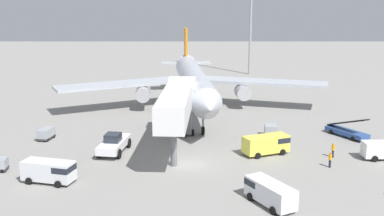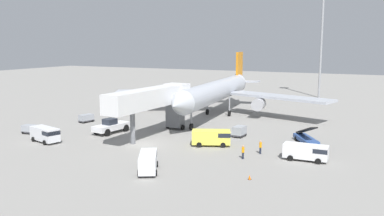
{
  "view_description": "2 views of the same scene",
  "coord_description": "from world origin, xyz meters",
  "views": [
    {
      "loc": [
        0.42,
        -46.83,
        16.95
      ],
      "look_at": [
        0.49,
        15.41,
        2.55
      ],
      "focal_mm": 43.82,
      "sensor_mm": 36.0,
      "label": 1
    },
    {
      "loc": [
        30.01,
        -46.45,
        13.78
      ],
      "look_at": [
        -0.54,
        16.4,
        2.7
      ],
      "focal_mm": 38.23,
      "sensor_mm": 36.0,
      "label": 2
    }
  ],
  "objects": [
    {
      "name": "ground_crew_worker_midground",
      "position": [
        14.71,
        -0.91,
        0.9
      ],
      "size": [
        0.36,
        0.36,
        1.7
      ],
      "color": "#1E2333",
      "rests_on": "ground"
    },
    {
      "name": "service_van_mid_right",
      "position": [
        -13.05,
        -5.02,
        1.2
      ],
      "size": [
        5.26,
        3.12,
        2.1
      ],
      "color": "silver",
      "rests_on": "ground"
    },
    {
      "name": "baggage_cart_far_left",
      "position": [
        -19.44,
        -1.98,
        0.75
      ],
      "size": [
        2.28,
        1.53,
        1.34
      ],
      "color": "#38383D",
      "rests_on": "ground"
    },
    {
      "name": "apron_light_mast",
      "position": [
        13.81,
        61.59,
        20.53
      ],
      "size": [
        2.4,
        2.4,
        30.38
      ],
      "color": "#93969B",
      "rests_on": "ground"
    },
    {
      "name": "baggage_cart_near_right",
      "position": [
        10.35,
        10.11,
        0.88
      ],
      "size": [
        1.67,
        2.31,
        1.59
      ],
      "color": "#38383D",
      "rests_on": "ground"
    },
    {
      "name": "service_van_outer_right",
      "position": [
        21.76,
        1.71,
        1.12
      ],
      "size": [
        5.16,
        2.13,
        1.94
      ],
      "color": "white",
      "rests_on": "ground"
    },
    {
      "name": "safety_cone_alpha",
      "position": [
        17.79,
        -7.81,
        0.25
      ],
      "size": [
        0.32,
        0.32,
        0.5
      ],
      "color": "black",
      "rests_on": "ground"
    },
    {
      "name": "jet_bridge",
      "position": [
        -1.19,
        5.0,
        5.52
      ],
      "size": [
        4.2,
        18.22,
        7.36
      ],
      "color": "silver",
      "rests_on": "ground"
    },
    {
      "name": "service_van_near_left",
      "position": [
        6.93,
        -9.91,
        1.15
      ],
      "size": [
        4.04,
        5.31,
        2.0
      ],
      "color": "white",
      "rests_on": "ground"
    },
    {
      "name": "airplane_at_gate",
      "position": [
        0.62,
        25.29,
        4.79
      ],
      "size": [
        43.2,
        42.2,
        11.85
      ],
      "color": "#B7BCC6",
      "rests_on": "ground"
    },
    {
      "name": "service_van_mid_left",
      "position": [
        8.85,
        3.4,
        1.23
      ],
      "size": [
        5.53,
        3.83,
        2.15
      ],
      "color": "#E5DB4C",
      "rests_on": "ground"
    },
    {
      "name": "ground_plane",
      "position": [
        0.0,
        0.0,
        0.0
      ],
      "size": [
        300.0,
        300.0,
        0.0
      ],
      "primitive_type": "plane",
      "color": "gray"
    },
    {
      "name": "belt_loader_truck",
      "position": [
        20.07,
        10.3,
        0.74
      ],
      "size": [
        4.48,
        5.95,
        2.93
      ],
      "color": "#2D4C8E",
      "rests_on": "ground"
    },
    {
      "name": "baggage_cart_far_right",
      "position": [
        -17.73,
        9.07,
        0.78
      ],
      "size": [
        1.81,
        2.68,
        1.39
      ],
      "color": "#38383D",
      "rests_on": "ground"
    },
    {
      "name": "pushback_tug",
      "position": [
        -8.43,
        3.93,
        1.07
      ],
      "size": [
        3.3,
        6.49,
        2.31
      ],
      "color": "white",
      "rests_on": "ground"
    },
    {
      "name": "ground_crew_worker_foreground",
      "position": [
        15.93,
        2.23,
        0.92
      ],
      "size": [
        0.45,
        0.45,
        1.73
      ],
      "color": "#1E2333",
      "rests_on": "ground"
    }
  ]
}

